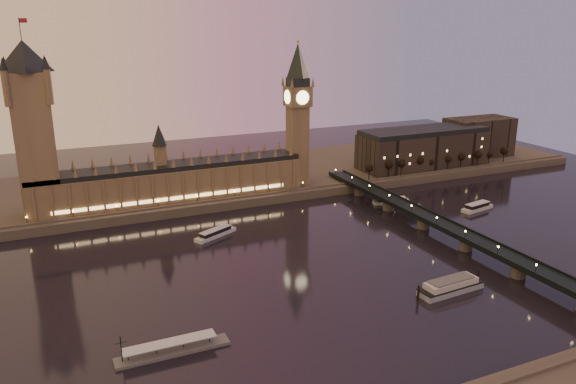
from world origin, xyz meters
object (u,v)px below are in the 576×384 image
at_px(moored_barge, 451,286).
at_px(cruise_boat_a, 216,233).
at_px(pontoon_pier, 172,350).
at_px(cruise_boat_b, 392,201).

bearing_deg(moored_barge, cruise_boat_a, 120.81).
xyz_separation_m(moored_barge, pontoon_pier, (-131.07, 3.07, -1.74)).
height_order(cruise_boat_a, moored_barge, moored_barge).
bearing_deg(cruise_boat_a, pontoon_pier, -142.08).
relative_size(cruise_boat_a, cruise_boat_b, 1.08).
xyz_separation_m(cruise_boat_b, moored_barge, (-51.25, -123.63, 0.91)).
height_order(cruise_boat_a, pontoon_pier, pontoon_pier).
relative_size(cruise_boat_b, moored_barge, 0.68).
relative_size(cruise_boat_a, pontoon_pier, 0.65).
bearing_deg(cruise_boat_b, moored_barge, -94.10).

